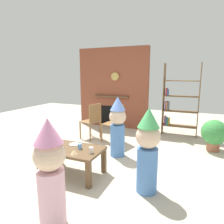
# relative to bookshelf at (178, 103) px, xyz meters

# --- Properties ---
(ground_plane) EXTENTS (12.00, 12.00, 0.00)m
(ground_plane) POSITION_rel_bookshelf_xyz_m (-1.20, -2.40, -0.86)
(ground_plane) COLOR #BCB29E
(brick_fireplace_feature) EXTENTS (2.20, 0.28, 2.40)m
(brick_fireplace_feature) POSITION_rel_bookshelf_xyz_m (-1.94, 0.20, 0.33)
(brick_fireplace_feature) COLOR brown
(brick_fireplace_feature) RESTS_ON ground_plane
(bookshelf) EXTENTS (0.90, 0.28, 1.90)m
(bookshelf) POSITION_rel_bookshelf_xyz_m (0.00, 0.00, 0.00)
(bookshelf) COLOR brown
(bookshelf) RESTS_ON ground_plane
(coffee_table) EXTENTS (0.98, 0.61, 0.45)m
(coffee_table) POSITION_rel_bookshelf_xyz_m (-1.37, -2.92, -0.49)
(coffee_table) COLOR brown
(coffee_table) RESTS_ON ground_plane
(paper_cup_near_left) EXTENTS (0.08, 0.08, 0.09)m
(paper_cup_near_left) POSITION_rel_bookshelf_xyz_m (-1.76, -2.97, -0.37)
(paper_cup_near_left) COLOR #8CD18C
(paper_cup_near_left) RESTS_ON coffee_table
(paper_cup_near_right) EXTENTS (0.07, 0.07, 0.09)m
(paper_cup_near_right) POSITION_rel_bookshelf_xyz_m (-1.24, -2.89, -0.37)
(paper_cup_near_right) COLOR #669EE0
(paper_cup_near_right) RESTS_ON coffee_table
(paper_cup_center) EXTENTS (0.07, 0.07, 0.09)m
(paper_cup_center) POSITION_rel_bookshelf_xyz_m (-0.99, -2.98, -0.37)
(paper_cup_center) COLOR silver
(paper_cup_center) RESTS_ON coffee_table
(paper_plate_front) EXTENTS (0.17, 0.17, 0.01)m
(paper_plate_front) POSITION_rel_bookshelf_xyz_m (-1.42, -2.77, -0.41)
(paper_plate_front) COLOR white
(paper_plate_front) RESTS_ON coffee_table
(paper_plate_rear) EXTENTS (0.19, 0.19, 0.01)m
(paper_plate_rear) POSITION_rel_bookshelf_xyz_m (-1.56, -3.09, -0.41)
(paper_plate_rear) COLOR white
(paper_plate_rear) RESTS_ON coffee_table
(birthday_cake_slice) EXTENTS (0.10, 0.10, 0.07)m
(birthday_cake_slice) POSITION_rel_bookshelf_xyz_m (-1.21, -3.11, -0.38)
(birthday_cake_slice) COLOR #EAC68C
(birthday_cake_slice) RESTS_ON coffee_table
(table_fork) EXTENTS (0.13, 0.11, 0.01)m
(table_fork) POSITION_rel_bookshelf_xyz_m (-1.68, -2.80, -0.41)
(table_fork) COLOR silver
(table_fork) RESTS_ON coffee_table
(child_with_cone_hat) EXTENTS (0.33, 0.33, 1.19)m
(child_with_cone_hat) POSITION_rel_bookshelf_xyz_m (-0.94, -3.95, -0.23)
(child_with_cone_hat) COLOR #EAB2C6
(child_with_cone_hat) RESTS_ON ground_plane
(child_in_pink) EXTENTS (0.33, 0.33, 1.19)m
(child_in_pink) POSITION_rel_bookshelf_xyz_m (-0.14, -2.94, -0.23)
(child_in_pink) COLOR #4C7FC6
(child_in_pink) RESTS_ON ground_plane
(child_by_the_chairs) EXTENTS (0.33, 0.33, 1.19)m
(child_by_the_chairs) POSITION_rel_bookshelf_xyz_m (-0.97, -1.93, -0.23)
(child_by_the_chairs) COLOR #4C7FC6
(child_by_the_chairs) RESTS_ON ground_plane
(dining_chair_left) EXTENTS (0.50, 0.50, 0.90)m
(dining_chair_left) POSITION_rel_bookshelf_xyz_m (-1.92, -1.19, -0.35)
(dining_chair_left) COLOR olive
(dining_chair_left) RESTS_ON ground_plane
(dining_chair_middle) EXTENTS (0.49, 0.49, 0.90)m
(dining_chair_middle) POSITION_rel_bookshelf_xyz_m (-1.30, -1.21, -0.35)
(dining_chair_middle) COLOR olive
(dining_chair_middle) RESTS_ON ground_plane
(potted_plant_tall) EXTENTS (0.53, 0.53, 0.67)m
(potted_plant_tall) POSITION_rel_bookshelf_xyz_m (0.83, -0.90, -0.48)
(potted_plant_tall) COLOR #9E5B42
(potted_plant_tall) RESTS_ON ground_plane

